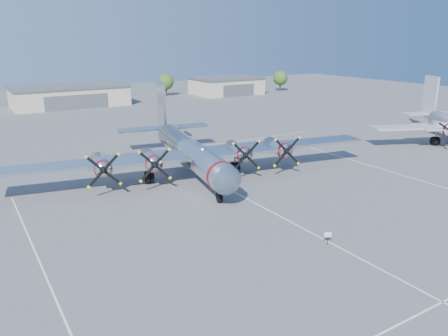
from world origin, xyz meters
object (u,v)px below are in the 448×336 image
hangar_center (70,96)px  main_bomber_b29 (189,174)px  tree_far_east (280,78)px  info_placard (328,236)px  tree_east (166,82)px  hangar_east (226,85)px

hangar_center → main_bomber_b29: bearing=-90.9°
hangar_center → tree_far_east: 68.05m
hangar_center → info_placard: (-0.51, -93.71, -1.88)m
tree_east → tree_far_east: (38.00, -8.00, 0.00)m
hangar_center → info_placard: size_ratio=24.09×
hangar_east → tree_far_east: 20.15m
tree_east → main_bomber_b29: size_ratio=0.14×
tree_far_east → main_bomber_b29: 96.56m
tree_far_east → info_placard: (-68.51, -91.75, -3.39)m
main_bomber_b29 → info_placard: bearing=-78.1°
hangar_center → tree_far_east: tree_far_east is taller
hangar_east → main_bomber_b29: (-49.14, -69.23, -2.71)m
tree_east → main_bomber_b29: 81.57m
hangar_center → tree_far_east: size_ratio=4.31×
hangar_center → hangar_east: bearing=0.0°
hangar_center → hangar_east: (48.00, 0.00, 0.00)m
tree_far_east → info_placard: 114.56m
main_bomber_b29 → info_placard: main_bomber_b29 is taller
hangar_center → main_bomber_b29: (-1.14, -69.23, -2.71)m
tree_far_east → info_placard: bearing=-126.7°
main_bomber_b29 → tree_east: bearing=78.0°
hangar_east → info_placard: bearing=-117.4°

